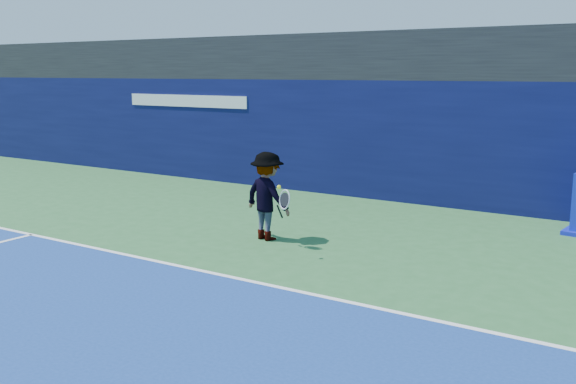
% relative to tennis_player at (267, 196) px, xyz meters
% --- Properties ---
extents(ground, '(80.00, 80.00, 0.00)m').
position_rel_tennis_player_xyz_m(ground, '(0.85, -5.28, -0.85)').
color(ground, '#2B6031').
rests_on(ground, ground).
extents(baseline, '(24.00, 0.10, 0.01)m').
position_rel_tennis_player_xyz_m(baseline, '(0.85, -2.28, -0.85)').
color(baseline, white).
rests_on(baseline, ground).
extents(stadium_band, '(36.00, 3.00, 1.20)m').
position_rel_tennis_player_xyz_m(stadium_band, '(0.85, 6.22, 2.75)').
color(stadium_band, black).
rests_on(stadium_band, back_wall_assembly).
extents(back_wall_assembly, '(36.00, 1.03, 3.00)m').
position_rel_tennis_player_xyz_m(back_wall_assembly, '(0.84, 5.22, 0.65)').
color(back_wall_assembly, '#0A0E3B').
rests_on(back_wall_assembly, ground).
extents(tennis_player, '(1.36, 0.87, 1.71)m').
position_rel_tennis_player_xyz_m(tennis_player, '(0.00, 0.00, 0.00)').
color(tennis_player, silver).
rests_on(tennis_player, ground).
extents(tennis_ball, '(0.07, 0.07, 0.07)m').
position_rel_tennis_player_xyz_m(tennis_ball, '(0.86, -0.90, 0.40)').
color(tennis_ball, '#CADE18').
rests_on(tennis_ball, ground).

